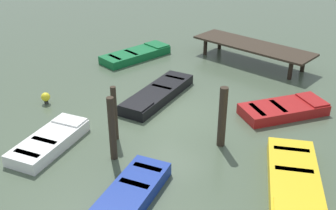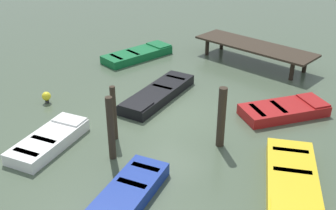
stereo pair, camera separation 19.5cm
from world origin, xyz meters
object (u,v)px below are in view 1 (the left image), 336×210
(rowboat_red, at_px, (284,109))
(mooring_piling_near_left, at_px, (112,129))
(dock_segment, at_px, (252,47))
(mooring_piling_far_left, at_px, (222,117))
(rowboat_green, at_px, (136,54))
(rowboat_yellow, at_px, (294,182))
(rowboat_black, at_px, (157,94))
(marker_buoy, at_px, (46,97))
(mooring_piling_mid_right, at_px, (115,114))
(rowboat_blue, at_px, (130,194))
(rowboat_white, at_px, (50,141))

(rowboat_red, relative_size, mooring_piling_near_left, 1.65)
(dock_segment, distance_m, mooring_piling_far_left, 8.10)
(dock_segment, height_order, rowboat_green, dock_segment)
(rowboat_green, bearing_deg, dock_segment, -48.39)
(rowboat_yellow, height_order, mooring_piling_near_left, mooring_piling_near_left)
(rowboat_black, relative_size, rowboat_green, 1.14)
(mooring_piling_near_left, relative_size, marker_buoy, 4.48)
(rowboat_green, xyz_separation_m, mooring_piling_near_left, (6.47, -6.44, 0.86))
(mooring_piling_mid_right, xyz_separation_m, marker_buoy, (-4.11, -0.36, -0.69))
(rowboat_red, height_order, mooring_piling_near_left, mooring_piling_near_left)
(rowboat_blue, xyz_separation_m, rowboat_yellow, (2.85, 3.67, -0.00))
(rowboat_red, distance_m, mooring_piling_near_left, 6.89)
(rowboat_red, height_order, rowboat_black, same)
(rowboat_green, height_order, rowboat_yellow, same)
(rowboat_white, relative_size, mooring_piling_far_left, 1.52)
(rowboat_red, relative_size, mooring_piling_far_left, 1.68)
(marker_buoy, bearing_deg, mooring_piling_near_left, -4.81)
(rowboat_blue, distance_m, mooring_piling_near_left, 2.30)
(rowboat_green, relative_size, mooring_piling_near_left, 1.77)
(mooring_piling_mid_right, bearing_deg, rowboat_black, 112.21)
(rowboat_white, relative_size, rowboat_green, 0.84)
(rowboat_blue, relative_size, marker_buoy, 6.68)
(rowboat_yellow, bearing_deg, mooring_piling_mid_right, -104.75)
(rowboat_black, distance_m, marker_buoy, 4.52)
(rowboat_black, xyz_separation_m, mooring_piling_mid_right, (1.30, -3.17, 0.76))
(rowboat_black, bearing_deg, rowboat_white, -14.28)
(rowboat_white, relative_size, rowboat_black, 0.74)
(mooring_piling_mid_right, relative_size, mooring_piling_far_left, 0.93)
(marker_buoy, bearing_deg, mooring_piling_mid_right, 4.95)
(dock_segment, relative_size, rowboat_blue, 1.94)
(dock_segment, height_order, rowboat_yellow, dock_segment)
(mooring_piling_mid_right, relative_size, marker_buoy, 4.08)
(mooring_piling_near_left, bearing_deg, mooring_piling_mid_right, 138.99)
(rowboat_blue, height_order, rowboat_black, same)
(rowboat_yellow, bearing_deg, rowboat_red, -179.35)
(dock_segment, relative_size, marker_buoy, 12.94)
(dock_segment, distance_m, rowboat_green, 5.95)
(rowboat_black, height_order, mooring_piling_mid_right, mooring_piling_mid_right)
(rowboat_black, xyz_separation_m, marker_buoy, (-2.82, -3.53, 0.07))
(rowboat_black, relative_size, marker_buoy, 9.06)
(rowboat_green, distance_m, mooring_piling_far_left, 9.06)
(rowboat_blue, xyz_separation_m, marker_buoy, (-6.93, 1.35, 0.07))
(mooring_piling_mid_right, bearing_deg, rowboat_white, -121.05)
(rowboat_red, height_order, rowboat_green, same)
(mooring_piling_mid_right, xyz_separation_m, mooring_piling_far_left, (2.77, 2.26, 0.08))
(rowboat_red, bearing_deg, mooring_piling_far_left, -159.41)
(rowboat_black, xyz_separation_m, rowboat_green, (-4.28, 2.50, 0.00))
(marker_buoy, bearing_deg, dock_segment, 72.36)
(dock_segment, bearing_deg, rowboat_red, -45.26)
(rowboat_yellow, bearing_deg, rowboat_green, -142.09)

